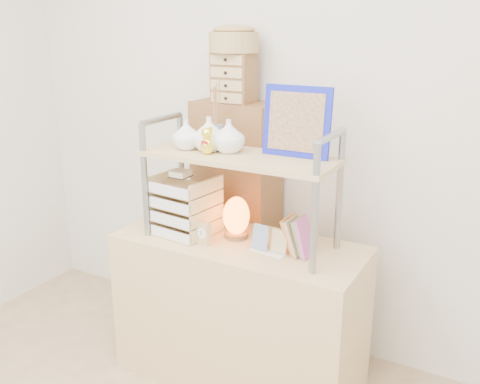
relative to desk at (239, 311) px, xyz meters
The scene contains 10 objects.
room_shell 1.55m from the desk, 90.00° to the right, with size 3.42×3.41×2.61m.
desk is the anchor object (origin of this frame).
cabinet 0.53m from the desk, 121.44° to the left, with size 0.45×0.24×1.35m, color brown.
hutch 0.81m from the desk, 161.11° to the left, with size 0.90×0.34×0.73m.
letter_tray 0.58m from the desk, behind, with size 0.29×0.28×0.32m.
salt_lamp 0.48m from the desk, 135.36° to the left, with size 0.13×0.13×0.21m.
desk_clock 0.46m from the desk, 139.90° to the right, with size 0.08×0.05×0.11m.
postcard_stand 0.45m from the desk, 15.98° to the right, with size 0.18×0.07×0.12m.
drawer_chest 1.18m from the desk, 123.04° to the left, with size 0.20×0.16×0.25m.
woven_basket 1.34m from the desk, 122.87° to the left, with size 0.25×0.25×0.10m, color olive.
Camera 1 is at (1.15, -0.85, 1.74)m, focal length 40.00 mm.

